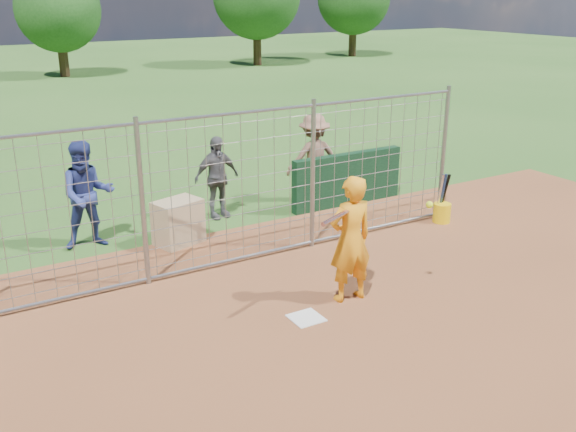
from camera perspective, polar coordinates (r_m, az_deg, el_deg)
ground at (r=9.13m, az=0.95°, el=-8.60°), size 100.00×100.00×0.00m
infield_dirt at (r=7.16m, az=14.28°, el=-18.13°), size 18.00×18.00×0.00m
home_plate at (r=8.98m, az=1.62°, el=-9.06°), size 0.43×0.43×0.02m
dugout_wall at (r=13.47m, az=5.30°, el=3.29°), size 2.60×0.20×1.10m
batter at (r=9.17m, az=5.57°, el=-2.09°), size 0.71×0.49×1.88m
bystander_a at (r=11.58m, az=-17.39°, el=1.80°), size 1.02×0.85×1.91m
bystander_b at (r=12.63m, az=-6.36°, el=3.43°), size 1.00×0.50×1.64m
bystander_c at (r=13.63m, az=2.32°, el=5.20°), size 1.30×0.88×1.86m
equipment_bin at (r=11.53m, az=-9.74°, el=-0.54°), size 0.92×0.75×0.80m
equipment_in_play at (r=8.83m, az=6.61°, el=0.29°), size 1.82×0.53×0.10m
bucket_with_bats at (r=12.81m, az=13.51°, el=0.52°), size 0.34×0.35×0.98m
backstop_fence at (r=10.27m, az=-4.86°, el=2.22°), size 9.08×0.08×2.60m
tree_line at (r=35.75m, az=-19.70°, el=17.57°), size 44.66×6.72×6.48m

